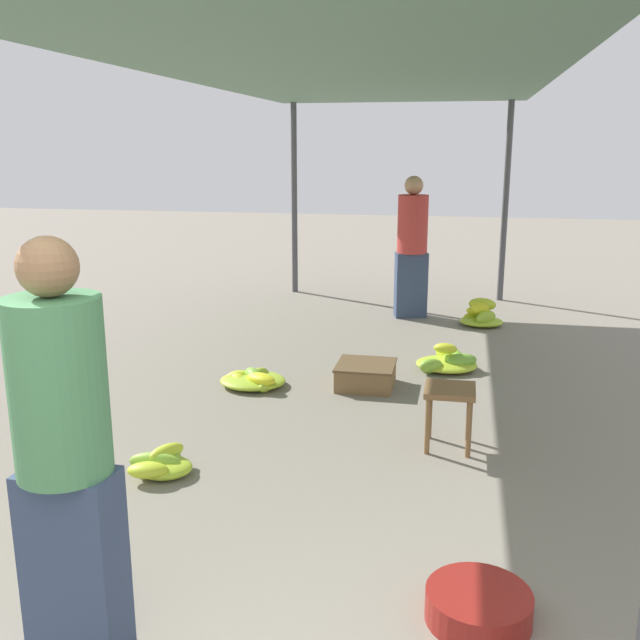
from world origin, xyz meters
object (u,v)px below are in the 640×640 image
banana_pile_left_0 (162,464)px  banana_pile_left_1 (253,379)px  vendor_foreground (64,450)px  shopper_walking_mid (412,245)px  basin_black (478,606)px  banana_pile_right_0 (448,361)px  stool (450,399)px  banana_pile_right_1 (481,315)px  crate_near (366,375)px

banana_pile_left_0 → banana_pile_left_1: (0.08, 1.75, -0.01)m
vendor_foreground → shopper_walking_mid: bearing=82.0°
banana_pile_left_1 → shopper_walking_mid: size_ratio=0.34×
vendor_foreground → shopper_walking_mid: size_ratio=1.02×
basin_black → banana_pile_right_0: bearing=93.5°
stool → banana_pile_right_0: size_ratio=0.72×
stool → banana_pile_left_0: (-1.76, -0.78, -0.28)m
basin_black → banana_pile_right_1: size_ratio=0.94×
banana_pile_left_0 → banana_pile_right_1: bearing=64.7°
basin_black → crate_near: crate_near is taller
banana_pile_right_1 → shopper_walking_mid: shopper_walking_mid is taller
banana_pile_left_1 → banana_pile_right_0: banana_pile_right_0 is taller
stool → shopper_walking_mid: bearing=98.3°
banana_pile_left_1 → crate_near: size_ratio=1.15×
banana_pile_left_1 → shopper_walking_mid: 3.19m
banana_pile_right_1 → crate_near: banana_pile_right_1 is taller
banana_pile_left_0 → banana_pile_right_1: size_ratio=0.95×
stool → banana_pile_right_0: (-0.04, 1.79, -0.27)m
vendor_foreground → stool: 2.81m
banana_pile_left_0 → shopper_walking_mid: size_ratio=0.28×
banana_pile_left_0 → banana_pile_right_0: banana_pile_right_0 is taller
crate_near → banana_pile_right_1: bearing=67.1°
banana_pile_left_1 → crate_near: bearing=11.2°
banana_pile_right_0 → banana_pile_right_1: size_ratio=1.22×
banana_pile_left_0 → vendor_foreground: bearing=-77.9°
stool → banana_pile_left_1: stool is taller
basin_black → banana_pile_right_1: (0.10, 5.40, 0.05)m
basin_black → banana_pile_left_0: size_ratio=0.99×
stool → banana_pile_left_1: bearing=150.2°
banana_pile_right_0 → vendor_foreground: bearing=-108.4°
banana_pile_left_1 → basin_black: bearing=-56.4°
vendor_foreground → stool: (1.43, 2.36, -0.54)m
vendor_foreground → banana_pile_left_1: (-0.26, 3.33, -0.83)m
stool → basin_black: stool is taller
vendor_foreground → banana_pile_right_0: (1.38, 4.16, -0.81)m
stool → basin_black: size_ratio=0.94×
basin_black → banana_pile_left_1: banana_pile_left_1 is taller
vendor_foreground → banana_pile_left_0: bearing=102.1°
banana_pile_left_0 → shopper_walking_mid: (1.21, 4.62, 0.81)m
banana_pile_left_0 → banana_pile_left_1: bearing=87.4°
stool → basin_black: (0.18, -1.85, -0.28)m
stool → banana_pile_right_1: stool is taller
banana_pile_left_0 → shopper_walking_mid: 4.84m
vendor_foreground → banana_pile_right_0: vendor_foreground is taller
basin_black → banana_pile_right_0: 3.65m
vendor_foreground → banana_pile_right_0: 4.46m
banana_pile_left_0 → banana_pile_right_1: 4.79m
shopper_walking_mid → banana_pile_right_1: bearing=-19.2°
banana_pile_left_1 → banana_pile_right_1: size_ratio=1.15×
basin_black → shopper_walking_mid: bearing=97.4°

